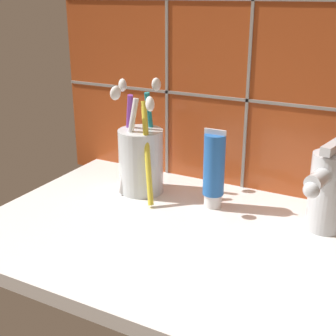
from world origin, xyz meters
TOP-DOWN VIEW (x-y plane):
  - sink_counter at (0.00, 0.00)cm, footprint 59.30×39.78cm
  - tile_wall_backsplash at (0.01, 20.14)cm, footprint 69.30×1.72cm
  - toothbrush_cup at (-13.15, 9.69)cm, footprint 11.92×11.61cm
  - toothpaste_tube at (-0.34, 9.73)cm, footprint 3.47×3.30cm
  - sink_faucet at (16.82, 9.83)cm, footprint 5.18×10.18cm

SIDE VIEW (x-z plane):
  - sink_counter at x=0.00cm, z-range 0.00..2.00cm
  - toothbrush_cup at x=-13.15cm, z-range -1.48..17.39cm
  - sink_faucet at x=16.82cm, z-range 1.75..14.66cm
  - toothpaste_tube at x=-0.34cm, z-range 1.90..14.54cm
  - tile_wall_backsplash at x=0.01cm, z-range 0.01..45.57cm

